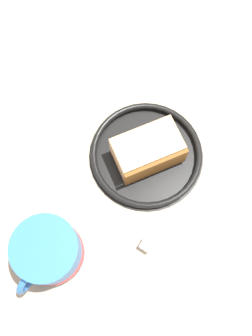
{
  "coord_description": "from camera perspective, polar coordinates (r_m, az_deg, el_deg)",
  "views": [
    {
      "loc": [
        -4.34,
        22.01,
        59.88
      ],
      "look_at": [
        -0.91,
        3.68,
        3.0
      ],
      "focal_mm": 40.79,
      "sensor_mm": 36.0,
      "label": 1
    }
  ],
  "objects": [
    {
      "name": "sugar_cube",
      "position": [
        0.6,
        3.03,
        -11.46
      ],
      "size": [
        2.18,
        2.18,
        1.68
      ],
      "primitive_type": "cube",
      "rotation": [
        0.0,
        0.0,
        1.19
      ],
      "color": "white",
      "rests_on": "ground_plane"
    },
    {
      "name": "teaspoon",
      "position": [
        0.72,
        1.9,
        15.75
      ],
      "size": [
        13.17,
        5.43,
        0.8
      ],
      "color": "silver",
      "rests_on": "ground_plane"
    },
    {
      "name": "ground_plane",
      "position": [
        0.65,
        -0.19,
        2.07
      ],
      "size": [
        138.73,
        138.73,
        2.04
      ],
      "primitive_type": "cube",
      "color": "tan"
    },
    {
      "name": "small_plate",
      "position": [
        0.63,
        3.02,
        1.97
      ],
      "size": [
        18.94,
        18.94,
        1.62
      ],
      "color": "black",
      "rests_on": "ground_plane"
    },
    {
      "name": "tea_mug",
      "position": [
        0.57,
        -11.43,
        -12.18
      ],
      "size": [
        9.56,
        11.45,
        8.56
      ],
      "color": "#3372BF",
      "rests_on": "ground_plane"
    },
    {
      "name": "cake_slice",
      "position": [
        0.61,
        3.24,
        2.53
      ],
      "size": [
        12.44,
        11.38,
        5.08
      ],
      "color": "brown",
      "rests_on": "small_plate"
    }
  ]
}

